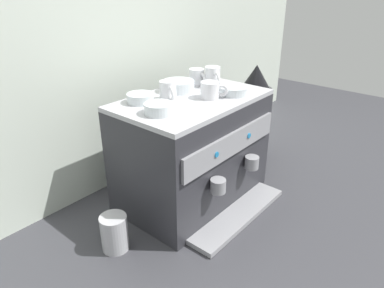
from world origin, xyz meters
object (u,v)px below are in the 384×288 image
at_px(ceramic_cup_3, 213,77).
at_px(milk_pitcher, 114,233).
at_px(ceramic_cup_0, 168,91).
at_px(ceramic_cup_1, 211,90).
at_px(ceramic_bowl_1, 178,86).
at_px(ceramic_bowl_3, 233,90).
at_px(coffee_grinder, 253,113).
at_px(ceramic_bowl_0, 159,109).
at_px(ceramic_cup_2, 197,77).
at_px(ceramic_bowl_2, 140,98).
at_px(espresso_machine, 193,151).

bearing_deg(ceramic_cup_3, milk_pitcher, -176.46).
bearing_deg(ceramic_cup_3, ceramic_cup_0, 175.29).
distance_m(ceramic_cup_1, milk_pitcher, 0.62).
relative_size(ceramic_cup_3, ceramic_bowl_1, 0.77).
xyz_separation_m(ceramic_bowl_3, milk_pitcher, (-0.56, 0.09, -0.39)).
height_order(ceramic_cup_0, coffee_grinder, ceramic_cup_0).
height_order(ceramic_cup_0, ceramic_cup_1, ceramic_cup_0).
distance_m(ceramic_bowl_0, ceramic_bowl_3, 0.35).
height_order(ceramic_cup_2, ceramic_bowl_2, ceramic_cup_2).
bearing_deg(ceramic_cup_2, coffee_grinder, -11.80).
bearing_deg(coffee_grinder, ceramic_bowl_2, 173.16).
height_order(ceramic_cup_1, ceramic_cup_3, ceramic_cup_3).
bearing_deg(ceramic_cup_3, ceramic_bowl_3, -103.49).
relative_size(ceramic_cup_3, milk_pitcher, 0.75).
bearing_deg(ceramic_cup_3, espresso_machine, -168.60).
bearing_deg(ceramic_cup_0, milk_pitcher, -170.63).
xyz_separation_m(ceramic_bowl_2, coffee_grinder, (0.68, -0.08, -0.23)).
relative_size(ceramic_cup_2, coffee_grinder, 0.21).
height_order(ceramic_cup_2, ceramic_bowl_0, ceramic_cup_2).
distance_m(ceramic_bowl_3, coffee_grinder, 0.46).
relative_size(espresso_machine, ceramic_bowl_2, 6.00).
height_order(ceramic_cup_1, ceramic_bowl_1, ceramic_cup_1).
distance_m(ceramic_bowl_0, coffee_grinder, 0.76).
xyz_separation_m(espresso_machine, ceramic_cup_1, (0.04, -0.05, 0.25)).
bearing_deg(ceramic_cup_1, milk_pitcher, 173.93).
distance_m(espresso_machine, ceramic_bowl_3, 0.29).
bearing_deg(ceramic_bowl_3, espresso_machine, 146.98).
height_order(ceramic_bowl_0, coffee_grinder, ceramic_bowl_0).
bearing_deg(ceramic_bowl_1, ceramic_bowl_2, 176.55).
xyz_separation_m(ceramic_cup_2, ceramic_bowl_2, (-0.32, 0.01, -0.02)).
height_order(ceramic_cup_0, ceramic_cup_3, ceramic_cup_3).
xyz_separation_m(ceramic_cup_0, ceramic_cup_3, (0.25, -0.02, 0.01)).
bearing_deg(coffee_grinder, ceramic_bowl_0, -175.88).
distance_m(ceramic_cup_3, ceramic_bowl_1, 0.15).
distance_m(ceramic_cup_1, ceramic_cup_3, 0.15).
bearing_deg(espresso_machine, ceramic_cup_3, 11.40).
bearing_deg(ceramic_bowl_2, ceramic_bowl_3, -33.77).
height_order(ceramic_cup_0, ceramic_bowl_1, ceramic_cup_0).
relative_size(ceramic_cup_0, ceramic_cup_1, 0.98).
xyz_separation_m(espresso_machine, ceramic_cup_3, (0.17, 0.03, 0.26)).
relative_size(ceramic_cup_2, ceramic_bowl_1, 0.76).
distance_m(ceramic_bowl_1, ceramic_bowl_3, 0.22).
relative_size(ceramic_bowl_1, milk_pitcher, 0.97).
height_order(espresso_machine, ceramic_bowl_2, ceramic_bowl_2).
xyz_separation_m(espresso_machine, ceramic_bowl_2, (-0.16, 0.11, 0.24)).
height_order(ceramic_cup_0, ceramic_bowl_3, ceramic_cup_0).
bearing_deg(coffee_grinder, ceramic_cup_2, 168.20).
bearing_deg(coffee_grinder, milk_pitcher, -177.98).
relative_size(ceramic_cup_1, milk_pitcher, 0.73).
bearing_deg(ceramic_cup_3, ceramic_bowl_0, -171.52).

